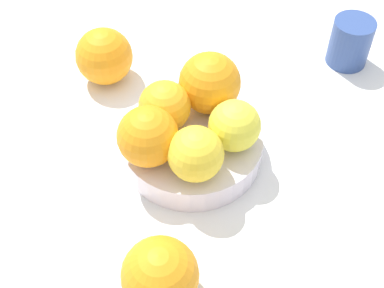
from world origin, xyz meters
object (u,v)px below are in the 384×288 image
(orange_in_bowl_0, at_px, (210,83))
(ceramic_cup, at_px, (350,42))
(orange_in_bowl_2, at_px, (165,106))
(orange_loose_1, at_px, (104,56))
(orange_in_bowl_3, at_px, (234,126))
(orange_loose_0, at_px, (160,275))
(orange_in_bowl_1, at_px, (196,154))
(orange_in_bowl_4, at_px, (149,138))
(fruit_bowl, at_px, (192,146))

(orange_in_bowl_0, bearing_deg, ceramic_cup, 89.58)
(orange_in_bowl_2, xyz_separation_m, orange_loose_1, (-0.16, -0.01, -0.03))
(orange_in_bowl_3, xyz_separation_m, orange_loose_1, (-0.23, -0.07, -0.03))
(orange_in_bowl_3, xyz_separation_m, orange_loose_0, (0.11, -0.17, -0.03))
(orange_in_bowl_1, bearing_deg, orange_in_bowl_3, 101.62)
(orange_in_bowl_2, relative_size, orange_loose_1, 0.80)
(orange_in_bowl_1, distance_m, orange_loose_0, 0.14)
(orange_in_bowl_2, distance_m, orange_in_bowl_3, 0.09)
(orange_in_bowl_1, bearing_deg, orange_in_bowl_0, 138.62)
(orange_in_bowl_2, xyz_separation_m, orange_in_bowl_4, (0.04, -0.04, 0.00))
(orange_in_bowl_1, xyz_separation_m, orange_in_bowl_2, (-0.09, 0.01, -0.00))
(orange_in_bowl_1, xyz_separation_m, orange_loose_1, (-0.24, -0.00, -0.03))
(orange_in_bowl_1, relative_size, orange_loose_1, 0.81)
(ceramic_cup, bearing_deg, orange_in_bowl_3, -75.03)
(fruit_bowl, height_order, orange_in_bowl_2, orange_in_bowl_2)
(fruit_bowl, distance_m, orange_in_bowl_1, 0.08)
(orange_in_bowl_4, bearing_deg, ceramic_cup, 95.62)
(fruit_bowl, xyz_separation_m, orange_in_bowl_3, (0.04, 0.04, 0.05))
(orange_in_bowl_2, bearing_deg, orange_in_bowl_3, 37.39)
(orange_in_bowl_3, bearing_deg, orange_in_bowl_1, -78.38)
(orange_in_bowl_4, relative_size, orange_loose_0, 0.91)
(orange_in_bowl_3, distance_m, ceramic_cup, 0.27)
(ceramic_cup, bearing_deg, fruit_bowl, -83.61)
(orange_in_bowl_0, distance_m, orange_in_bowl_1, 0.11)
(orange_in_bowl_1, bearing_deg, orange_in_bowl_2, 174.35)
(orange_in_bowl_4, relative_size, orange_loose_1, 0.90)
(orange_in_bowl_0, height_order, orange_loose_1, orange_in_bowl_0)
(orange_in_bowl_1, height_order, orange_in_bowl_3, orange_in_bowl_1)
(orange_in_bowl_3, xyz_separation_m, ceramic_cup, (-0.07, 0.26, -0.03))
(orange_loose_1, distance_m, ceramic_cup, 0.36)
(orange_loose_0, bearing_deg, ceramic_cup, 112.69)
(orange_in_bowl_2, bearing_deg, fruit_bowl, 26.15)
(orange_in_bowl_0, bearing_deg, orange_in_bowl_3, -8.74)
(orange_loose_0, bearing_deg, orange_in_bowl_0, 135.40)
(orange_in_bowl_2, distance_m, orange_in_bowl_4, 0.06)
(orange_in_bowl_0, relative_size, orange_in_bowl_1, 1.20)
(orange_in_bowl_2, relative_size, orange_in_bowl_3, 1.02)
(orange_in_bowl_2, height_order, orange_in_bowl_3, orange_in_bowl_2)
(orange_in_bowl_0, xyz_separation_m, ceramic_cup, (0.00, 0.25, -0.04))
(orange_in_bowl_0, distance_m, orange_in_bowl_3, 0.07)
(orange_in_bowl_3, relative_size, orange_loose_0, 0.79)
(orange_loose_0, bearing_deg, orange_in_bowl_1, 132.84)
(ceramic_cup, bearing_deg, orange_loose_0, -67.31)
(orange_in_bowl_3, relative_size, ceramic_cup, 0.89)
(orange_in_bowl_0, distance_m, ceramic_cup, 0.25)
(orange_in_bowl_3, bearing_deg, orange_in_bowl_4, -109.23)
(orange_in_bowl_0, relative_size, orange_in_bowl_3, 1.24)
(orange_in_bowl_1, distance_m, orange_loose_1, 0.24)
(orange_in_bowl_0, bearing_deg, orange_in_bowl_4, -71.24)
(orange_in_bowl_1, height_order, orange_loose_0, orange_in_bowl_1)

